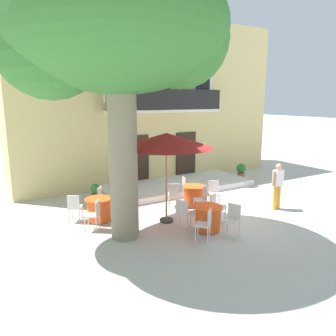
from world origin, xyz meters
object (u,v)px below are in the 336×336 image
Objects in this scene: plane_tree at (116,32)px; cafe_chair_middle_0 at (214,191)px; cafe_chair_middle_2 at (174,193)px; cafe_chair_near_tree_2 at (183,212)px; cafe_chair_near_tree_0 at (233,218)px; cafe_chair_front_0 at (122,206)px; cafe_chair_front_3 at (94,213)px; cafe_chair_near_tree_1 at (216,206)px; cafe_table_middle at (194,196)px; cafe_chair_front_1 at (103,198)px; ground_planter_left at (95,191)px; pedestrian_near_entrance at (278,184)px; cafe_chair_middle_3 at (202,198)px; cafe_table_front at (99,209)px; cafe_chair_front_2 at (75,206)px; cafe_table_near_tree at (208,218)px; ground_planter_right at (241,170)px; cafe_umbrella at (166,141)px; cafe_chair_middle_1 at (187,187)px; cafe_chair_near_tree_3 at (206,223)px.

cafe_chair_middle_0 is (4.06, 0.95, -4.99)m from plane_tree.
cafe_chair_middle_0 is at bearing -21.62° from cafe_chair_middle_2.
cafe_chair_near_tree_2 and cafe_chair_middle_0 have the same top height.
cafe_chair_near_tree_0 is 1.00× the size of cafe_chair_front_0.
cafe_chair_front_3 is at bearing -178.92° from cafe_chair_middle_0.
cafe_table_middle is (0.34, 1.70, -0.14)m from cafe_chair_near_tree_1.
ground_planter_left is at bearing 80.41° from cafe_chair_front_1.
cafe_chair_near_tree_2 is at bearing 177.06° from pedestrian_near_entrance.
cafe_chair_front_0 is (-2.34, 2.59, 0.00)m from cafe_chair_near_tree_0.
cafe_chair_front_0 is (-2.73, 0.59, 0.00)m from cafe_chair_middle_3.
cafe_chair_front_3 reaches higher than cafe_table_front.
cafe_chair_front_3 reaches higher than cafe_table_middle.
cafe_chair_near_tree_1 is at bearing -59.97° from ground_planter_left.
cafe_chair_front_2 is at bearing 154.98° from cafe_table_front.
cafe_table_near_tree is at bearing -40.04° from cafe_chair_front_2.
ground_planter_right is at bearing 33.44° from cafe_chair_middle_3.
cafe_chair_near_tree_0 is 4.50m from cafe_chair_front_1.
cafe_chair_middle_2 is 2.23m from cafe_chair_front_0.
cafe_chair_near_tree_2 is 1.20× the size of ground_planter_right.
cafe_chair_middle_0 is at bearing 13.15° from cafe_umbrella.
cafe_chair_middle_3 is at bearing -102.86° from cafe_table_middle.
cafe_chair_front_0 is (0.46, 1.09, -4.99)m from plane_tree.
cafe_umbrella is at bearing 118.55° from cafe_table_near_tree.
cafe_umbrella is at bearing -175.89° from cafe_chair_middle_3.
cafe_chair_near_tree_1 is at bearing -30.81° from cafe_chair_front_2.
cafe_chair_middle_1 is 1.20× the size of ground_planter_right.
cafe_chair_near_tree_0 and cafe_chair_front_0 have the same top height.
cafe_chair_middle_2 is 1.47× the size of ground_planter_left.
cafe_chair_near_tree_1 is 5.03m from ground_planter_left.
cafe_chair_middle_1 is at bearing -32.48° from ground_planter_left.
pedestrian_near_entrance is at bearing -5.39° from plane_tree.
cafe_chair_front_3 is (-3.16, -0.64, 0.00)m from cafe_chair_middle_2.
cafe_chair_near_tree_2 is 0.55× the size of pedestrian_near_entrance.
pedestrian_near_entrance reaches higher than cafe_table_near_tree.
cafe_chair_near_tree_3 is (-1.13, -0.97, 0.00)m from cafe_chair_near_tree_1.
cafe_umbrella is at bearing -50.22° from cafe_chair_front_1.
cafe_chair_middle_1 is 0.99m from cafe_chair_middle_2.
cafe_chair_middle_1 and cafe_chair_front_1 have the same top height.
cafe_chair_middle_2 is at bearing 92.92° from cafe_chair_near_tree_0.
plane_tree is 8.57× the size of cafe_table_middle.
ground_planter_right is (3.73, 2.59, -0.10)m from cafe_chair_middle_0.
cafe_chair_near_tree_3 is at bearing 175.95° from cafe_chair_near_tree_0.
cafe_chair_middle_1 is 1.00× the size of cafe_chair_front_2.
cafe_chair_middle_0 reaches higher than cafe_table_middle.
cafe_chair_near_tree_1 is 2.48m from cafe_chair_middle_1.
cafe_table_near_tree is 2.75m from cafe_chair_front_0.
cafe_chair_front_3 is (-4.04, -1.11, 0.00)m from cafe_chair_middle_1.
cafe_table_middle is at bearing 46.28° from cafe_chair_near_tree_2.
cafe_chair_front_2 is 0.55× the size of pedestrian_near_entrance.
cafe_chair_middle_2 is 3.51m from cafe_chair_front_2.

